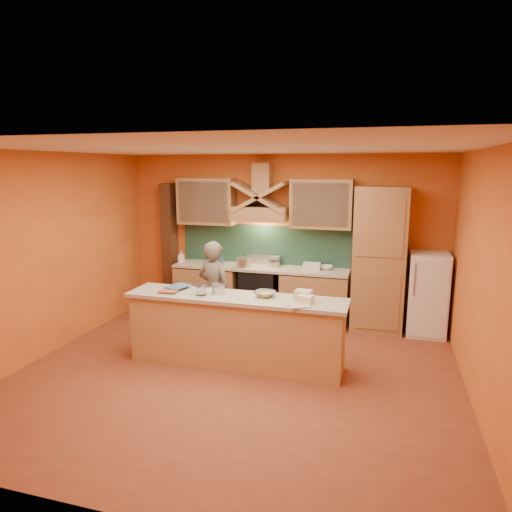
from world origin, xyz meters
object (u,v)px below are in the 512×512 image
(mixing_bowl, at_px, (265,294))
(kitchen_scale, at_px, (220,290))
(fridge, at_px, (427,294))
(person, at_px, (214,291))
(stove, at_px, (260,293))

(mixing_bowl, bearing_deg, kitchen_scale, -176.21)
(fridge, distance_m, person, 3.30)
(kitchen_scale, height_order, mixing_bowl, kitchen_scale)
(person, relative_size, mixing_bowl, 5.51)
(stove, xyz_separation_m, person, (-0.39, -1.15, 0.31))
(person, bearing_deg, mixing_bowl, 160.77)
(stove, distance_m, fridge, 2.71)
(person, height_order, kitchen_scale, person)
(stove, bearing_deg, mixing_bowl, -72.49)
(person, bearing_deg, stove, -93.15)
(stove, bearing_deg, person, -108.55)
(fridge, height_order, person, person)
(person, relative_size, kitchen_scale, 11.94)
(stove, height_order, mixing_bowl, mixing_bowl)
(stove, bearing_deg, fridge, 0.00)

